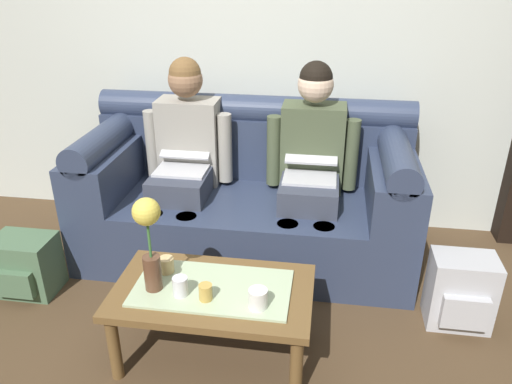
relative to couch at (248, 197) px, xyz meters
The scene contains 13 objects.
ground_plane 1.23m from the couch, 90.00° to the right, with size 14.00×14.00×0.00m, color #4C3823.
back_wall_patterned 1.20m from the couch, 90.00° to the left, with size 6.00×0.12×2.90m, color silver.
couch is the anchor object (origin of this frame).
person_left 0.48m from the couch, behind, with size 0.56×0.67×1.22m.
person_right 0.48m from the couch, ahead, with size 0.56×0.67×1.22m.
coffee_table 0.98m from the couch, 90.00° to the right, with size 0.92×0.54×0.39m.
flower_vase 1.10m from the couch, 104.23° to the right, with size 0.12×0.12×0.45m.
cup_near_left 1.11m from the couch, 78.20° to the right, with size 0.08×0.08×0.09m, color white.
cup_near_right 0.93m from the couch, 105.33° to the right, with size 0.07×0.07×0.08m, color #DBB77A.
cup_far_center 1.07m from the couch, 90.41° to the right, with size 0.06×0.06×0.08m, color gold.
cup_far_left 1.06m from the couch, 96.82° to the right, with size 0.07×0.07×0.09m, color silver.
backpack_right 1.35m from the couch, 25.32° to the right, with size 0.32×0.26×0.39m.
backpack_left 1.36m from the couch, 151.01° to the right, with size 0.34×0.29×0.34m.
Camera 1 is at (0.48, -1.63, 1.76)m, focal length 34.91 mm.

